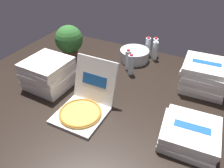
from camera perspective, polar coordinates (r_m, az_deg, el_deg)
name	(u,v)px	position (r m, az deg, el deg)	size (l,w,h in m)	color
ground_plane	(112,104)	(2.12, -0.06, -5.05)	(3.20, 2.40, 0.02)	black
open_pizza_box	(85,104)	(1.99, -6.95, -5.09)	(0.41, 0.54, 0.42)	white
pizza_stack_center_far	(205,76)	(2.40, 22.38, 1.87)	(0.44, 0.44, 0.29)	white
pizza_stack_left_mid	(48,74)	(2.35, -15.80, 2.52)	(0.44, 0.43, 0.29)	white
pizza_stack_left_far	(190,134)	(1.84, 19.07, -11.85)	(0.46, 0.45, 0.15)	white
ice_bucket	(134,55)	(2.78, 5.68, 7.32)	(0.35, 0.35, 0.14)	#B7BABF
water_bottle_0	(128,60)	(2.57, 4.07, 6.13)	(0.06, 0.06, 0.24)	white
water_bottle_1	(131,65)	(2.47, 4.78, 4.89)	(0.06, 0.06, 0.24)	silver
water_bottle_2	(148,47)	(2.90, 9.03, 9.33)	(0.06, 0.06, 0.24)	white
water_bottle_3	(155,47)	(2.90, 10.84, 9.16)	(0.06, 0.06, 0.24)	white
water_bottle_4	(155,51)	(2.81, 10.84, 8.33)	(0.06, 0.06, 0.24)	white
potted_plant	(69,41)	(2.75, -10.80, 10.67)	(0.33, 0.33, 0.43)	#513323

